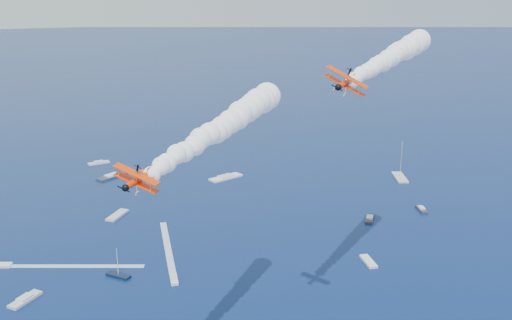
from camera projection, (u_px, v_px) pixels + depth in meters
name	position (u px, v px, depth m)	size (l,w,h in m)	color
biplane_lead	(345.00, 83.00, 111.08)	(7.78, 8.73, 5.26)	#EE3605
biplane_trail	(137.00, 180.00, 83.72)	(6.42, 7.20, 4.34)	#FF3805
smoke_trail_lead	(390.00, 58.00, 131.16)	(39.88, 33.76, 9.46)	white
smoke_trail_trail	(219.00, 128.00, 105.08)	(36.40, 37.53, 9.46)	white
spectator_boats	(164.00, 235.00, 189.63)	(206.69, 188.28, 0.70)	white
boat_wakes	(258.00, 270.00, 167.56)	(152.78, 92.11, 0.04)	white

